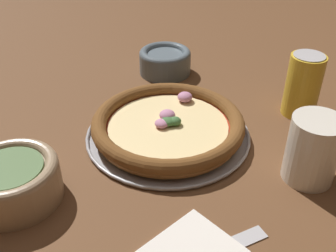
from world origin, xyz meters
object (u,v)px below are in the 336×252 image
(fork, at_px, (214,252))
(beverage_can, at_px, (303,85))
(bowl_near, at_px, (165,61))
(pizza, at_px, (168,124))
(pizza_tray, at_px, (168,134))
(drinking_cup, at_px, (313,148))
(bowl_far, at_px, (12,180))

(fork, xyz_separation_m, beverage_can, (0.39, -0.03, 0.06))
(bowl_near, bearing_deg, pizza, -151.84)
(fork, bearing_deg, pizza, 76.64)
(pizza_tray, height_order, drinking_cup, drinking_cup)
(bowl_near, bearing_deg, fork, -146.16)
(pizza_tray, xyz_separation_m, pizza, (0.00, 0.00, 0.02))
(bowl_near, relative_size, bowl_far, 0.87)
(bowl_far, bearing_deg, fork, -82.91)
(fork, bearing_deg, pizza_tray, 76.70)
(pizza, bearing_deg, pizza_tray, -170.67)
(pizza, relative_size, bowl_far, 2.00)
(bowl_far, distance_m, drinking_cup, 0.45)
(pizza, distance_m, drinking_cup, 0.25)
(pizza, height_order, bowl_near, bowl_near)
(bowl_near, height_order, drinking_cup, drinking_cup)
(pizza_tray, bearing_deg, pizza, 9.33)
(pizza_tray, height_order, pizza, pizza)
(pizza, distance_m, bowl_far, 0.28)
(drinking_cup, bearing_deg, fork, 159.37)
(drinking_cup, bearing_deg, beverage_can, 15.64)
(bowl_far, bearing_deg, pizza, -28.48)
(pizza, bearing_deg, fork, -140.58)
(pizza_tray, distance_m, pizza, 0.02)
(pizza_tray, bearing_deg, drinking_cup, -89.15)
(bowl_far, height_order, fork, bowl_far)
(bowl_far, relative_size, drinking_cup, 1.28)
(fork, relative_size, beverage_can, 1.24)
(beverage_can, bearing_deg, bowl_far, 142.76)
(bowl_near, relative_size, beverage_can, 0.97)
(pizza, xyz_separation_m, bowl_far, (-0.24, 0.13, 0.01))
(pizza, bearing_deg, bowl_far, 151.52)
(pizza, bearing_deg, drinking_cup, -89.27)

